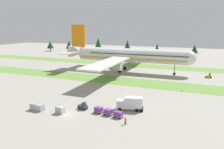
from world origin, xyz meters
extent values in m
plane|color=gray|center=(0.00, 0.00, 0.00)|extent=(400.00, 400.00, 0.00)
cube|color=olive|center=(0.00, 38.41, 0.00)|extent=(320.00, 13.25, 0.01)
cube|color=olive|center=(0.00, 76.92, 0.00)|extent=(320.00, 13.25, 0.01)
cylinder|color=silver|center=(-2.16, 57.66, 8.10)|extent=(53.18, 7.96, 6.61)
sphere|color=silver|center=(24.34, 58.34, 8.10)|extent=(6.48, 6.48, 6.48)
cone|color=silver|center=(-31.25, 56.93, 8.60)|extent=(9.21, 6.51, 6.28)
cube|color=orange|center=(-2.16, 57.66, 6.94)|extent=(51.89, 8.06, 0.36)
cube|color=#283342|center=(1.07, 57.75, 8.93)|extent=(46.71, 7.86, 0.44)
cube|color=silver|center=(-5.93, 78.67, 7.44)|extent=(9.31, 35.77, 0.60)
cylinder|color=#A3A3A8|center=(-4.53, 73.36, 5.26)|extent=(5.26, 3.77, 3.64)
cube|color=silver|center=(-4.86, 36.50, 7.44)|extent=(9.31, 35.77, 0.60)
cylinder|color=#A3A3A8|center=(-3.73, 41.86, 5.26)|extent=(5.26, 3.77, 3.64)
cube|color=silver|center=(-30.82, 65.39, 9.09)|extent=(5.03, 13.05, 0.42)
cube|color=silver|center=(-30.39, 48.49, 9.09)|extent=(5.03, 13.05, 0.42)
cube|color=orange|center=(-30.60, 56.94, 17.03)|extent=(7.58, 0.91, 11.24)
cylinder|color=#A3A3A8|center=(18.53, 58.19, 3.85)|extent=(0.44, 0.44, 6.51)
cylinder|color=black|center=(18.53, 58.19, 0.60)|extent=(1.21, 0.45, 1.20)
cylinder|color=#A3A3A8|center=(-6.49, 61.52, 3.98)|extent=(0.44, 0.44, 6.26)
cylinder|color=black|center=(-6.49, 61.52, 0.85)|extent=(1.71, 0.64, 1.70)
cylinder|color=#A3A3A8|center=(-6.29, 53.59, 3.98)|extent=(0.44, 0.44, 6.26)
cylinder|color=black|center=(-6.29, 53.59, 0.85)|extent=(1.71, 0.64, 1.70)
cube|color=#2D333D|center=(1.81, 4.84, 0.69)|extent=(2.76, 1.65, 0.77)
cube|color=#283342|center=(2.19, 4.78, 1.52)|extent=(0.85, 1.18, 0.90)
cylinder|color=black|center=(0.83, 4.42, 0.30)|extent=(0.62, 0.28, 0.60)
cylinder|color=black|center=(0.98, 5.51, 0.30)|extent=(0.62, 0.28, 0.60)
cylinder|color=black|center=(2.63, 4.16, 0.30)|extent=(0.62, 0.28, 0.60)
cylinder|color=black|center=(2.78, 5.25, 0.30)|extent=(0.62, 0.28, 0.60)
cube|color=#A3A3A8|center=(6.85, 4.11, 0.40)|extent=(2.39, 1.80, 0.10)
cube|color=#70388E|center=(6.85, 4.11, 1.00)|extent=(2.10, 1.58, 1.10)
cylinder|color=black|center=(5.93, 3.55, 0.20)|extent=(0.41, 0.18, 0.40)
cylinder|color=black|center=(6.12, 4.92, 0.20)|extent=(0.41, 0.18, 0.40)
cylinder|color=black|center=(7.58, 3.31, 0.20)|extent=(0.41, 0.18, 0.40)
cylinder|color=black|center=(7.78, 4.68, 0.20)|extent=(0.41, 0.18, 0.40)
cube|color=#A3A3A8|center=(9.72, 3.70, 0.40)|extent=(2.39, 1.80, 0.10)
cube|color=#70388E|center=(9.72, 3.70, 1.00)|extent=(2.10, 1.58, 1.10)
cylinder|color=black|center=(8.80, 3.14, 0.20)|extent=(0.41, 0.18, 0.40)
cylinder|color=black|center=(8.99, 4.50, 0.20)|extent=(0.41, 0.18, 0.40)
cylinder|color=black|center=(10.45, 2.90, 0.20)|extent=(0.41, 0.18, 0.40)
cylinder|color=black|center=(10.65, 4.27, 0.20)|extent=(0.41, 0.18, 0.40)
cube|color=#A3A3A8|center=(12.60, 3.29, 0.40)|extent=(2.39, 1.80, 0.10)
cube|color=#70388E|center=(12.60, 3.29, 1.00)|extent=(2.10, 1.58, 1.10)
cylinder|color=black|center=(11.67, 2.73, 0.20)|extent=(0.41, 0.18, 0.40)
cylinder|color=black|center=(11.87, 4.09, 0.20)|extent=(0.41, 0.18, 0.40)
cylinder|color=black|center=(13.33, 2.49, 0.20)|extent=(0.41, 0.18, 0.40)
cylinder|color=black|center=(13.52, 3.86, 0.20)|extent=(0.41, 0.18, 0.40)
cube|color=silver|center=(11.33, 8.48, 1.58)|extent=(2.70, 2.77, 2.20)
cube|color=#283342|center=(10.30, 8.22, 2.02)|extent=(0.59, 2.03, 0.97)
cube|color=silver|center=(14.57, 9.31, 2.18)|extent=(4.93, 3.35, 2.80)
cylinder|color=black|center=(11.36, 7.46, 0.48)|extent=(1.00, 0.53, 0.96)
cylinder|color=black|center=(10.87, 9.40, 0.48)|extent=(1.00, 0.53, 0.96)
cylinder|color=black|center=(15.69, 8.57, 0.48)|extent=(1.00, 0.53, 0.96)
cylinder|color=black|center=(15.20, 10.51, 0.48)|extent=(1.00, 0.53, 0.96)
cylinder|color=black|center=(16.78, 8.85, 0.48)|extent=(1.00, 0.53, 0.96)
cylinder|color=black|center=(16.29, 10.79, 0.48)|extent=(1.00, 0.53, 0.96)
cube|color=yellow|center=(32.87, 58.55, 0.69)|extent=(2.63, 1.37, 0.77)
cube|color=#283342|center=(33.26, 58.56, 1.52)|extent=(0.73, 1.11, 0.90)
cylinder|color=black|center=(31.97, 57.98, 0.30)|extent=(0.60, 0.22, 0.60)
cylinder|color=black|center=(31.94, 59.08, 0.30)|extent=(0.60, 0.22, 0.60)
cylinder|color=black|center=(33.79, 58.03, 0.30)|extent=(0.60, 0.22, 0.60)
cylinder|color=black|center=(33.76, 59.13, 0.30)|extent=(0.60, 0.22, 0.60)
cylinder|color=black|center=(2.40, 5.22, 0.42)|extent=(0.18, 0.18, 0.85)
cylinder|color=black|center=(2.60, 5.32, 0.42)|extent=(0.18, 0.18, 0.85)
cylinder|color=orange|center=(2.50, 5.27, 1.16)|extent=(0.36, 0.36, 0.62)
sphere|color=tan|center=(2.50, 5.27, 1.62)|extent=(0.24, 0.24, 0.24)
cylinder|color=orange|center=(2.29, 5.17, 1.13)|extent=(0.10, 0.10, 0.58)
cylinder|color=orange|center=(2.71, 5.37, 1.13)|extent=(0.10, 0.10, 0.58)
cylinder|color=black|center=(15.52, 0.43, 0.42)|extent=(0.18, 0.18, 0.85)
cylinder|color=black|center=(15.34, 0.31, 0.42)|extent=(0.18, 0.18, 0.85)
cylinder|color=orange|center=(15.43, 0.37, 1.16)|extent=(0.36, 0.36, 0.62)
sphere|color=tan|center=(15.43, 0.37, 1.62)|extent=(0.24, 0.24, 0.24)
cylinder|color=orange|center=(15.63, 0.50, 1.13)|extent=(0.10, 0.10, 0.58)
cylinder|color=orange|center=(15.24, 0.25, 1.13)|extent=(0.10, 0.10, 0.58)
cube|color=#A3A3A8|center=(-9.71, -0.42, 0.89)|extent=(2.05, 1.66, 1.79)
cube|color=#A3A3A8|center=(-7.95, -0.51, 0.83)|extent=(2.10, 1.72, 1.66)
cube|color=#A3A3A8|center=(-1.97, 0.09, 0.89)|extent=(2.09, 1.71, 1.79)
cone|color=orange|center=(24.43, 32.48, 0.29)|extent=(0.44, 0.44, 0.58)
cone|color=orange|center=(-17.81, 34.68, 0.27)|extent=(0.44, 0.44, 0.54)
cone|color=orange|center=(-23.75, 36.20, 0.34)|extent=(0.44, 0.44, 0.67)
cone|color=orange|center=(-19.50, 32.71, 0.26)|extent=(0.44, 0.44, 0.53)
cylinder|color=#4C3823|center=(-98.56, 119.84, 1.27)|extent=(0.70, 0.70, 2.53)
cone|color=#1E4223|center=(-98.56, 119.84, 5.69)|extent=(6.31, 6.31, 6.32)
cylinder|color=#4C3823|center=(-75.09, 114.83, 1.78)|extent=(0.70, 0.70, 3.57)
cone|color=#1E4223|center=(-75.09, 114.83, 6.98)|extent=(5.78, 5.78, 6.82)
cylinder|color=#4C3823|center=(-48.79, 116.68, 1.95)|extent=(0.70, 0.70, 3.89)
cone|color=#1E4223|center=(-48.79, 116.68, 8.32)|extent=(6.31, 6.31, 8.85)
cylinder|color=#4C3823|center=(-24.96, 118.96, 1.86)|extent=(0.70, 0.70, 3.72)
cone|color=#1E4223|center=(-24.96, 118.96, 7.65)|extent=(5.42, 5.42, 7.87)
cylinder|color=#4C3823|center=(-1.42, 116.03, 1.51)|extent=(0.70, 0.70, 3.02)
cone|color=#1E4223|center=(-1.42, 116.03, 6.42)|extent=(3.87, 3.87, 6.79)
cylinder|color=#4C3823|center=(23.79, 118.56, 1.90)|extent=(0.70, 0.70, 3.79)
cone|color=#1E4223|center=(23.79, 118.56, 6.59)|extent=(4.91, 4.91, 5.59)
camera|label=1|loc=(30.69, -43.61, 21.49)|focal=35.58mm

